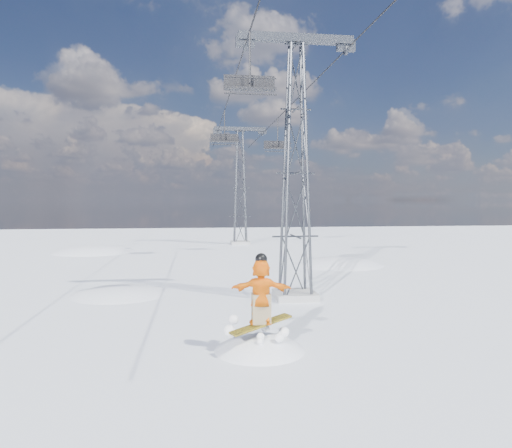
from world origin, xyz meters
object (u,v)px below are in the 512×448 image
Objects in this scene: lift_tower_far at (240,189)px; lift_chair_near at (250,84)px; lift_tower_near at (296,174)px; snowboarder_jump at (260,405)px.

lift_chair_near is at bearing -94.72° from lift_tower_far.
lift_tower_near is 4.36m from lift_chair_near.
lift_tower_near reaches higher than snowboarder_jump.
lift_tower_far is 1.68× the size of snowboarder_jump.
lift_tower_near is 1.68× the size of snowboarder_jump.
lift_tower_far is (0.00, 25.00, 0.00)m from lift_tower_near.
lift_chair_near is (0.31, 5.02, 10.47)m from snowboarder_jump.
lift_tower_near is at bearing -90.00° from lift_tower_far.
lift_chair_near reaches higher than snowboarder_jump.
lift_tower_near is at bearing 36.54° from lift_chair_near.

